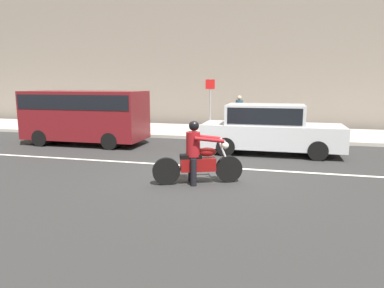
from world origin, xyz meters
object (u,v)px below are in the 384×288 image
(parked_sedan_silver, at_px, (269,128))
(parked_van_maroon, at_px, (85,113))
(street_sign_post, at_px, (210,100))
(pedestrian_bystander, at_px, (239,111))
(motorcycle_with_rider_crimson, at_px, (198,158))

(parked_sedan_silver, xyz_separation_m, parked_van_maroon, (-7.25, 0.13, 0.36))
(parked_van_maroon, xyz_separation_m, street_sign_post, (4.38, 3.68, 0.41))
(street_sign_post, height_order, pedestrian_bystander, street_sign_post)
(street_sign_post, xyz_separation_m, pedestrian_bystander, (1.31, 0.54, -0.51))
(parked_sedan_silver, height_order, pedestrian_bystander, pedestrian_bystander)
(street_sign_post, bearing_deg, pedestrian_bystander, 22.23)
(motorcycle_with_rider_crimson, relative_size, parked_sedan_silver, 0.44)
(parked_van_maroon, distance_m, pedestrian_bystander, 7.08)
(pedestrian_bystander, bearing_deg, parked_van_maroon, -143.48)
(parked_sedan_silver, distance_m, street_sign_post, 4.83)
(parked_sedan_silver, distance_m, parked_van_maroon, 7.26)
(parked_sedan_silver, bearing_deg, parked_van_maroon, 178.94)
(parked_van_maroon, bearing_deg, street_sign_post, 40.01)
(parked_sedan_silver, relative_size, pedestrian_bystander, 2.77)
(pedestrian_bystander, bearing_deg, motorcycle_with_rider_crimson, -90.00)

